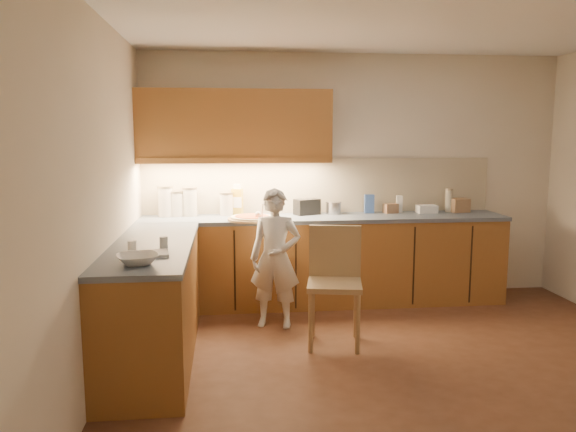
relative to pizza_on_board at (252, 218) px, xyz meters
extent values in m
plane|color=#502D1B|center=(1.12, -1.50, -0.94)|extent=(4.50, 4.50, 0.00)
cube|color=beige|center=(1.12, 0.50, 0.36)|extent=(4.50, 0.04, 2.60)
cube|color=beige|center=(-1.13, -1.50, 0.36)|extent=(0.04, 4.00, 2.60)
cube|color=white|center=(1.12, -1.50, 1.66)|extent=(4.50, 4.00, 0.04)
cube|color=#97612C|center=(0.75, 0.20, -0.50)|extent=(3.75, 0.60, 0.88)
cube|color=#97612C|center=(-0.83, -1.10, -0.50)|extent=(0.60, 2.00, 0.88)
cube|color=#4A576B|center=(0.75, 0.20, -0.04)|extent=(3.77, 0.62, 0.04)
cube|color=#4A576B|center=(-0.83, -1.10, -0.04)|extent=(0.62, 2.02, 0.04)
cube|color=black|center=(-0.78, -0.10, -0.50)|extent=(0.02, 0.01, 0.80)
cube|color=black|center=(-0.18, -0.10, -0.50)|extent=(0.02, 0.01, 0.80)
cube|color=black|center=(0.42, -0.10, -0.50)|extent=(0.02, 0.01, 0.80)
cube|color=black|center=(1.02, -0.10, -0.50)|extent=(0.02, 0.01, 0.80)
cube|color=black|center=(1.62, -0.10, -0.50)|extent=(0.02, 0.01, 0.80)
cube|color=black|center=(2.22, -0.10, -0.50)|extent=(0.02, 0.01, 0.80)
cube|color=#BDB192|center=(0.75, 0.49, 0.27)|extent=(3.75, 0.02, 0.58)
cube|color=#97612C|center=(-0.15, 0.33, 0.91)|extent=(1.95, 0.35, 0.70)
cube|color=#97612C|center=(-0.15, 0.15, 0.56)|extent=(1.95, 0.02, 0.06)
cylinder|color=#A28051|center=(0.00, 0.00, -0.01)|extent=(0.48, 0.48, 0.02)
cylinder|color=beige|center=(0.00, 0.00, 0.01)|extent=(0.42, 0.42, 0.02)
cylinder|color=#C6421A|center=(0.00, 0.00, 0.02)|extent=(0.33, 0.33, 0.01)
sphere|color=white|center=(0.06, -0.04, 0.04)|extent=(0.06, 0.06, 0.06)
cylinder|color=white|center=(0.09, -0.09, 0.07)|extent=(0.02, 0.11, 0.19)
imported|color=silver|center=(0.19, -0.46, -0.30)|extent=(0.53, 0.41, 1.27)
cylinder|color=#A68757|center=(0.41, -1.14, -0.69)|extent=(0.04, 0.04, 0.50)
cylinder|color=#A68757|center=(0.78, -1.22, -0.69)|extent=(0.04, 0.04, 0.50)
cylinder|color=#A68757|center=(0.48, -0.77, -0.69)|extent=(0.04, 0.04, 0.50)
cylinder|color=#A68757|center=(0.85, -0.85, -0.69)|extent=(0.04, 0.04, 0.50)
cube|color=#A68757|center=(0.63, -0.99, -0.42)|extent=(0.52, 0.52, 0.04)
cube|color=#A68757|center=(0.67, -0.80, -0.18)|extent=(0.44, 0.12, 0.44)
imported|color=white|center=(-0.83, -1.80, 0.01)|extent=(0.33, 0.33, 0.07)
cylinder|color=beige|center=(-0.87, 0.35, 0.13)|extent=(0.15, 0.15, 0.30)
cylinder|color=gray|center=(-0.87, 0.35, 0.28)|extent=(0.16, 0.16, 0.02)
cylinder|color=silver|center=(-0.76, 0.36, 0.10)|extent=(0.14, 0.14, 0.24)
cylinder|color=gray|center=(-0.76, 0.36, 0.23)|extent=(0.15, 0.15, 0.02)
cylinder|color=beige|center=(-0.63, 0.37, 0.12)|extent=(0.15, 0.15, 0.28)
cylinder|color=gray|center=(-0.63, 0.37, 0.27)|extent=(0.16, 0.16, 0.02)
cylinder|color=beige|center=(-0.25, 0.37, 0.09)|extent=(0.14, 0.14, 0.22)
cylinder|color=gray|center=(-0.25, 0.37, 0.21)|extent=(0.15, 0.15, 0.02)
cube|color=gold|center=(-0.14, 0.37, 0.12)|extent=(0.13, 0.11, 0.28)
cube|color=silver|center=(-0.14, 0.37, 0.28)|extent=(0.08, 0.07, 0.05)
cube|color=black|center=(0.59, 0.33, 0.06)|extent=(0.29, 0.23, 0.16)
cube|color=#A8A8AC|center=(0.56, 0.32, 0.14)|extent=(0.07, 0.11, 0.00)
cube|color=#A8A8AC|center=(0.62, 0.34, 0.14)|extent=(0.07, 0.11, 0.00)
cylinder|color=#B8B8BD|center=(0.87, 0.34, 0.04)|extent=(0.16, 0.16, 0.12)
cylinder|color=#B8B8BD|center=(0.87, 0.34, 0.11)|extent=(0.17, 0.17, 0.01)
cube|color=#34549D|center=(1.27, 0.37, 0.08)|extent=(0.10, 0.08, 0.20)
cube|color=#A37957|center=(1.50, 0.35, 0.03)|extent=(0.16, 0.13, 0.10)
cube|color=white|center=(1.60, 0.37, 0.07)|extent=(0.07, 0.07, 0.18)
cube|color=white|center=(1.89, 0.32, 0.02)|extent=(0.21, 0.15, 0.08)
cylinder|color=beige|center=(2.15, 0.36, 0.10)|extent=(0.08, 0.08, 0.24)
cylinder|color=gray|center=(2.15, 0.36, 0.22)|extent=(0.08, 0.08, 0.02)
cube|color=#A57F58|center=(2.26, 0.33, 0.05)|extent=(0.21, 0.18, 0.15)
cube|color=silver|center=(-0.80, -1.53, -0.01)|extent=(0.31, 0.27, 0.02)
cylinder|color=white|center=(-0.92, -1.41, 0.02)|extent=(0.07, 0.07, 0.08)
cylinder|color=silver|center=(-0.72, -1.27, 0.02)|extent=(0.07, 0.07, 0.08)
camera|label=1|loc=(-0.25, -5.45, 0.82)|focal=35.00mm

